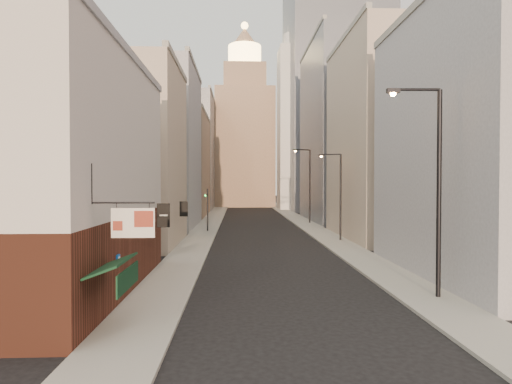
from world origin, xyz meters
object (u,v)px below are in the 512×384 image
Objects in this scene: white_tower at (297,122)px; streetlamp_near at (434,179)px; clock_tower at (245,134)px; streetlamp_far at (308,181)px; streetlamp_mid at (338,191)px; traffic_light_left at (208,202)px.

streetlamp_near is (-3.25, -70.83, -12.81)m from white_tower.
clock_tower is 4.39× the size of streetlamp_far.
streetlamp_far reaches higher than streetlamp_near.
clock_tower reaches higher than streetlamp_mid.
streetlamp_near is (7.75, -84.83, -11.84)m from clock_tower.
traffic_light_left is (-16.11, -42.08, -15.18)m from white_tower.
clock_tower reaches higher than white_tower.
clock_tower is at bearing 96.94° from streetlamp_near.
streetlamp_mid is at bearing -93.40° from white_tower.
white_tower is at bearing 89.10° from streetlamp_near.
streetlamp_near is 1.20× the size of streetlamp_mid.
streetlamp_far reaches higher than streetlamp_mid.
white_tower is 8.30× the size of traffic_light_left.
white_tower is at bearing 64.93° from streetlamp_far.
traffic_light_left is at bearing -164.08° from streetlamp_far.
clock_tower is 66.01m from streetlamp_mid.
white_tower reaches higher than streetlamp_far.
clock_tower is 8.98× the size of traffic_light_left.
streetlamp_mid is 15.52m from traffic_light_left.
traffic_light_left is at bearing 115.82° from streetlamp_near.
streetlamp_far is at bearing -80.29° from clock_tower.
streetlamp_near is 20.60m from streetlamp_mid.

